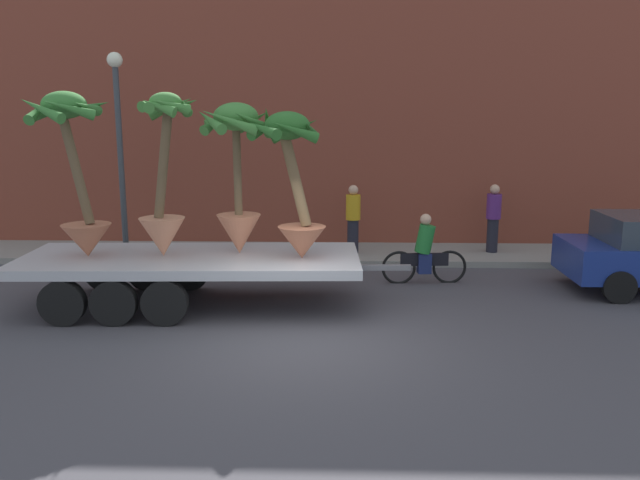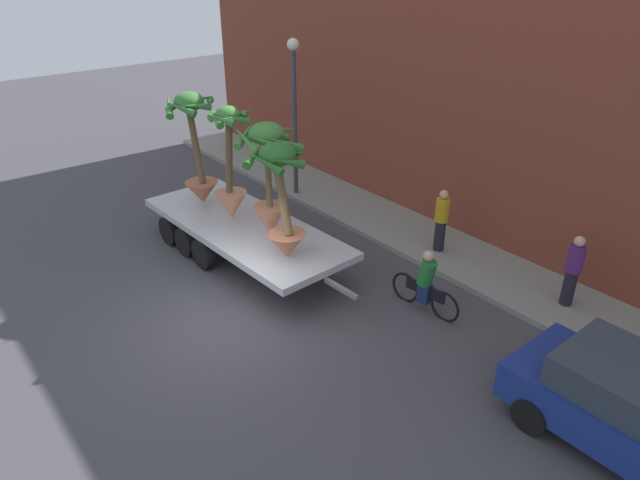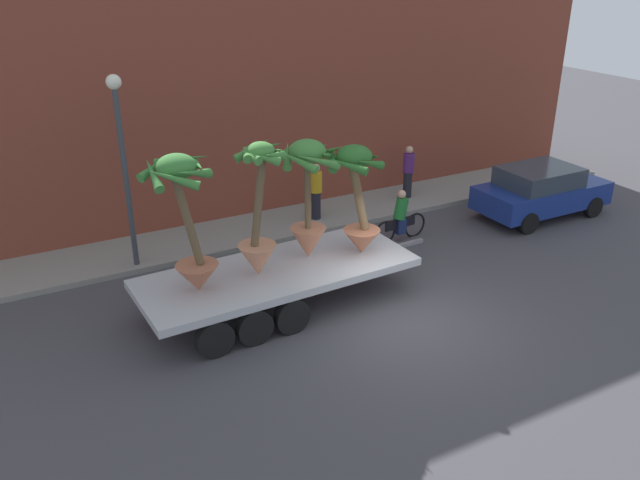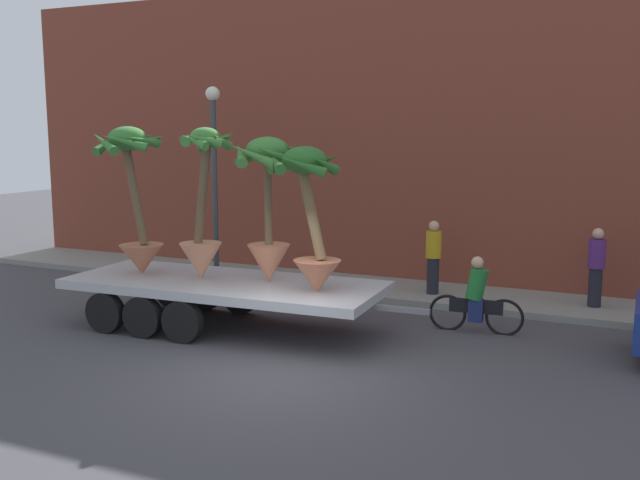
% 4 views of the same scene
% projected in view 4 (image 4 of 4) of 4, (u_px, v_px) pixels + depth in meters
% --- Properties ---
extents(ground_plane, '(60.00, 60.00, 0.00)m').
position_uv_depth(ground_plane, '(281.00, 371.00, 11.82)').
color(ground_plane, '#423F44').
extents(sidewalk, '(24.00, 2.20, 0.15)m').
position_uv_depth(sidewalk, '(398.00, 291.00, 17.29)').
color(sidewalk, gray).
rests_on(sidewalk, ground).
extents(building_facade, '(24.00, 1.20, 7.56)m').
position_uv_depth(building_facade, '(421.00, 135.00, 18.25)').
color(building_facade, brown).
rests_on(building_facade, ground).
extents(flatbed_trailer, '(7.36, 2.67, 0.98)m').
position_uv_depth(flatbed_trailer, '(213.00, 289.00, 14.33)').
color(flatbed_trailer, '#B7BABF').
rests_on(flatbed_trailer, ground).
extents(potted_palm_rear, '(1.52, 1.52, 2.82)m').
position_uv_depth(potted_palm_rear, '(268.00, 203.00, 13.79)').
color(potted_palm_rear, '#C17251').
rests_on(potted_palm_rear, flatbed_trailer).
extents(potted_palm_middle, '(1.50, 1.49, 2.67)m').
position_uv_depth(potted_palm_middle, '(310.00, 216.00, 13.03)').
color(potted_palm_middle, '#B26647').
rests_on(potted_palm_middle, flatbed_trailer).
extents(potted_palm_front, '(1.20, 1.18, 3.00)m').
position_uv_depth(potted_palm_front, '(203.00, 214.00, 14.13)').
color(potted_palm_front, tan).
rests_on(potted_palm_front, flatbed_trailer).
extents(potted_palm_extra, '(1.54, 1.61, 3.02)m').
position_uv_depth(potted_palm_extra, '(135.00, 198.00, 14.66)').
color(potted_palm_extra, '#B26647').
rests_on(potted_palm_extra, flatbed_trailer).
extents(cyclist, '(1.84, 0.38, 1.54)m').
position_uv_depth(cyclist, '(476.00, 299.00, 13.98)').
color(cyclist, black).
rests_on(cyclist, ground).
extents(pedestrian_near_gate, '(0.36, 0.36, 1.71)m').
position_uv_depth(pedestrian_near_gate, '(596.00, 266.00, 15.35)').
color(pedestrian_near_gate, black).
rests_on(pedestrian_near_gate, sidewalk).
extents(pedestrian_far_left, '(0.36, 0.36, 1.71)m').
position_uv_depth(pedestrian_far_left, '(433.00, 256.00, 16.55)').
color(pedestrian_far_left, black).
rests_on(pedestrian_far_left, sidewalk).
extents(street_lamp, '(0.36, 0.36, 4.83)m').
position_uv_depth(street_lamp, '(214.00, 157.00, 17.97)').
color(street_lamp, '#383D42').
rests_on(street_lamp, sidewalk).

